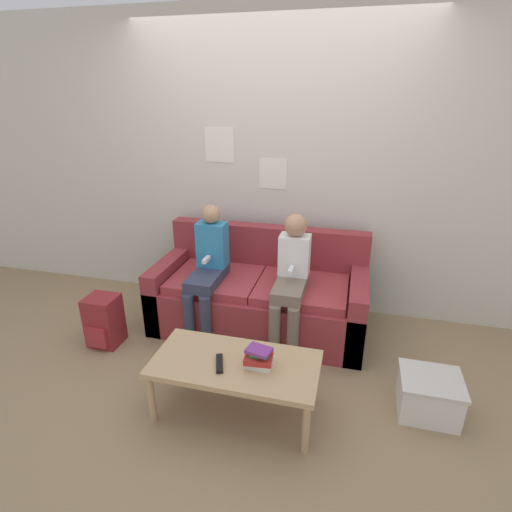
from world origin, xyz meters
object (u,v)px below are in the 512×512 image
object	(u,v)px
storage_box	(429,395)
tv_remote	(220,363)
couch	(260,296)
coffee_table	(235,367)
person_left	(208,267)
person_right	(291,276)
backpack	(104,321)

from	to	relation	value
storage_box	tv_remote	bearing A→B (deg)	-165.03
storage_box	couch	bearing A→B (deg)	149.82
coffee_table	storage_box	size ratio (longest dim) A/B	2.74
person_left	tv_remote	bearing A→B (deg)	-65.67
person_right	tv_remote	xyz separation A→B (m)	(-0.28, -0.91, -0.21)
couch	tv_remote	xyz separation A→B (m)	(0.02, -1.10, 0.11)
person_right	backpack	size ratio (longest dim) A/B	2.53
person_left	person_right	xyz separation A→B (m)	(0.69, 0.00, 0.00)
storage_box	person_left	bearing A→B (deg)	161.62
couch	person_left	bearing A→B (deg)	-153.72
coffee_table	person_left	xyz separation A→B (m)	(-0.49, 0.85, 0.26)
coffee_table	tv_remote	size ratio (longest dim) A/B	5.99
tv_remote	backpack	xyz separation A→B (m)	(-1.17, 0.51, -0.19)
tv_remote	backpack	world-z (taller)	backpack
coffee_table	backpack	bearing A→B (deg)	160.19
coffee_table	storage_box	bearing A→B (deg)	13.53
tv_remote	couch	bearing A→B (deg)	71.23
person_left	storage_box	xyz separation A→B (m)	(1.69, -0.56, -0.46)
couch	storage_box	xyz separation A→B (m)	(1.30, -0.76, -0.15)
coffee_table	backpack	distance (m)	1.34
couch	coffee_table	bearing A→B (deg)	-84.52
coffee_table	person_left	size ratio (longest dim) A/B	0.96
person_left	person_right	distance (m)	0.69
tv_remote	person_left	bearing A→B (deg)	94.68
person_right	storage_box	size ratio (longest dim) A/B	2.80
couch	backpack	bearing A→B (deg)	-152.87
couch	storage_box	distance (m)	1.51
couch	tv_remote	distance (m)	1.11
couch	backpack	size ratio (longest dim) A/B	4.23
person_right	storage_box	world-z (taller)	person_right
coffee_table	tv_remote	xyz separation A→B (m)	(-0.08, -0.05, 0.05)
backpack	tv_remote	bearing A→B (deg)	-23.37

